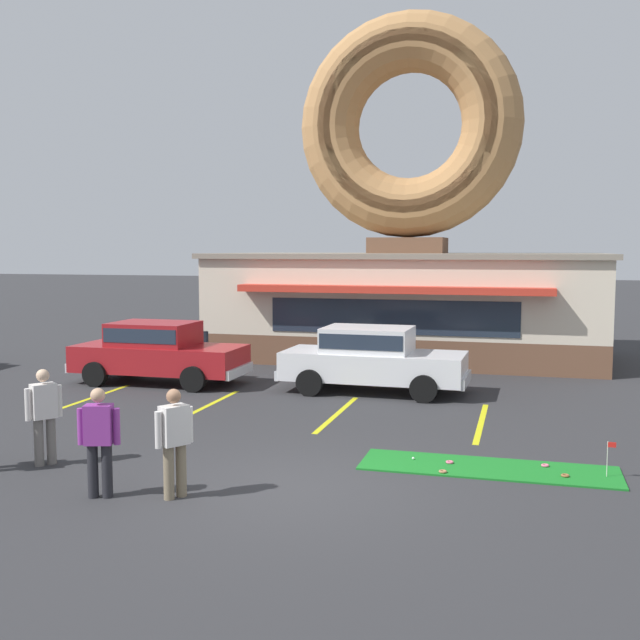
{
  "coord_description": "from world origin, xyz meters",
  "views": [
    {
      "loc": [
        3.23,
        -10.18,
        3.5
      ],
      "look_at": [
        -0.94,
        5.0,
        2.0
      ],
      "focal_mm": 42.0,
      "sensor_mm": 36.0,
      "label": 1
    }
  ],
  "objects_px": {
    "putting_flag_pin": "(610,451)",
    "car_red": "(158,350)",
    "golf_ball": "(413,458)",
    "car_white": "(372,357)",
    "pedestrian_blue_sweater_man": "(174,438)",
    "pedestrian_hooded_kid": "(99,438)",
    "trash_bin": "(206,345)",
    "pedestrian_leather_jacket_man": "(44,412)"
  },
  "relations": [
    {
      "from": "car_white",
      "to": "pedestrian_blue_sweater_man",
      "type": "bearing_deg",
      "value": -97.56
    },
    {
      "from": "pedestrian_blue_sweater_man",
      "to": "trash_bin",
      "type": "height_order",
      "value": "pedestrian_blue_sweater_man"
    },
    {
      "from": "trash_bin",
      "to": "pedestrian_leather_jacket_man",
      "type": "bearing_deg",
      "value": -79.25
    },
    {
      "from": "golf_ball",
      "to": "trash_bin",
      "type": "bearing_deg",
      "value": 130.03
    },
    {
      "from": "golf_ball",
      "to": "car_white",
      "type": "distance_m",
      "value": 6.06
    },
    {
      "from": "car_white",
      "to": "pedestrian_blue_sweater_man",
      "type": "height_order",
      "value": "car_white"
    },
    {
      "from": "putting_flag_pin",
      "to": "pedestrian_blue_sweater_man",
      "type": "xyz_separation_m",
      "value": [
        -6.0,
        -2.56,
        0.42
      ]
    },
    {
      "from": "putting_flag_pin",
      "to": "car_red",
      "type": "relative_size",
      "value": 0.12
    },
    {
      "from": "car_red",
      "to": "pedestrian_blue_sweater_man",
      "type": "xyz_separation_m",
      "value": [
        4.52,
        -8.16,
        -0.02
      ]
    },
    {
      "from": "car_white",
      "to": "pedestrian_blue_sweater_man",
      "type": "distance_m",
      "value": 8.48
    },
    {
      "from": "trash_bin",
      "to": "putting_flag_pin",
      "type": "bearing_deg",
      "value": -41.09
    },
    {
      "from": "car_red",
      "to": "pedestrian_blue_sweater_man",
      "type": "height_order",
      "value": "car_red"
    },
    {
      "from": "golf_ball",
      "to": "pedestrian_hooded_kid",
      "type": "distance_m",
      "value": 5.04
    },
    {
      "from": "golf_ball",
      "to": "pedestrian_blue_sweater_man",
      "type": "bearing_deg",
      "value": -137.83
    },
    {
      "from": "golf_ball",
      "to": "car_white",
      "type": "bearing_deg",
      "value": 108.05
    },
    {
      "from": "golf_ball",
      "to": "pedestrian_blue_sweater_man",
      "type": "relative_size",
      "value": 0.03
    },
    {
      "from": "pedestrian_blue_sweater_man",
      "to": "pedestrian_leather_jacket_man",
      "type": "xyz_separation_m",
      "value": [
        -2.76,
        0.91,
        0.01
      ]
    },
    {
      "from": "car_red",
      "to": "pedestrian_hooded_kid",
      "type": "xyz_separation_m",
      "value": [
        3.49,
        -8.42,
        -0.01
      ]
    },
    {
      "from": "car_white",
      "to": "trash_bin",
      "type": "xyz_separation_m",
      "value": [
        -5.99,
        3.63,
        -0.37
      ]
    },
    {
      "from": "car_white",
      "to": "golf_ball",
      "type": "bearing_deg",
      "value": -71.95
    },
    {
      "from": "pedestrian_leather_jacket_man",
      "to": "trash_bin",
      "type": "relative_size",
      "value": 1.61
    },
    {
      "from": "car_red",
      "to": "car_white",
      "type": "bearing_deg",
      "value": 2.54
    },
    {
      "from": "pedestrian_blue_sweater_man",
      "to": "pedestrian_hooded_kid",
      "type": "xyz_separation_m",
      "value": [
        -1.03,
        -0.27,
        0.01
      ]
    },
    {
      "from": "car_red",
      "to": "trash_bin",
      "type": "xyz_separation_m",
      "value": [
        -0.36,
        3.88,
        -0.37
      ]
    },
    {
      "from": "golf_ball",
      "to": "trash_bin",
      "type": "xyz_separation_m",
      "value": [
        -7.85,
        9.35,
        0.45
      ]
    },
    {
      "from": "car_red",
      "to": "car_white",
      "type": "height_order",
      "value": "same"
    },
    {
      "from": "putting_flag_pin",
      "to": "pedestrian_blue_sweater_man",
      "type": "bearing_deg",
      "value": -156.92
    },
    {
      "from": "putting_flag_pin",
      "to": "trash_bin",
      "type": "xyz_separation_m",
      "value": [
        -10.88,
        9.48,
        0.06
      ]
    },
    {
      "from": "golf_ball",
      "to": "car_red",
      "type": "distance_m",
      "value": 9.31
    },
    {
      "from": "golf_ball",
      "to": "pedestrian_blue_sweater_man",
      "type": "height_order",
      "value": "pedestrian_blue_sweater_man"
    },
    {
      "from": "car_white",
      "to": "pedestrian_hooded_kid",
      "type": "distance_m",
      "value": 8.93
    },
    {
      "from": "pedestrian_leather_jacket_man",
      "to": "golf_ball",
      "type": "bearing_deg",
      "value": 17.24
    },
    {
      "from": "putting_flag_pin",
      "to": "car_red",
      "type": "bearing_deg",
      "value": 151.97
    },
    {
      "from": "car_red",
      "to": "car_white",
      "type": "distance_m",
      "value": 5.64
    },
    {
      "from": "golf_ball",
      "to": "pedestrian_hooded_kid",
      "type": "height_order",
      "value": "pedestrian_hooded_kid"
    },
    {
      "from": "pedestrian_hooded_kid",
      "to": "pedestrian_leather_jacket_man",
      "type": "distance_m",
      "value": 2.1
    },
    {
      "from": "car_red",
      "to": "pedestrian_leather_jacket_man",
      "type": "relative_size",
      "value": 2.9
    },
    {
      "from": "pedestrian_hooded_kid",
      "to": "trash_bin",
      "type": "xyz_separation_m",
      "value": [
        -3.85,
        12.31,
        -0.36
      ]
    },
    {
      "from": "car_white",
      "to": "pedestrian_blue_sweater_man",
      "type": "xyz_separation_m",
      "value": [
        -1.11,
        -8.41,
        -0.02
      ]
    },
    {
      "from": "putting_flag_pin",
      "to": "car_white",
      "type": "distance_m",
      "value": 7.63
    },
    {
      "from": "pedestrian_hooded_kid",
      "to": "trash_bin",
      "type": "distance_m",
      "value": 12.9
    },
    {
      "from": "car_white",
      "to": "pedestrian_leather_jacket_man",
      "type": "relative_size",
      "value": 2.92
    }
  ]
}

